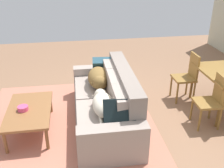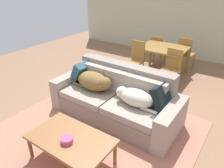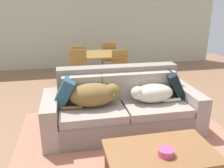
{
  "view_description": "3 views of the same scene",
  "coord_description": "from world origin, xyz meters",
  "px_view_note": "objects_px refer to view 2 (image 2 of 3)",
  "views": [
    {
      "loc": [
        3.78,
        -0.56,
        2.56
      ],
      "look_at": [
        0.06,
        0.04,
        0.73
      ],
      "focal_mm": 41.51,
      "sensor_mm": 36.0,
      "label": 1
    },
    {
      "loc": [
        1.79,
        -2.79,
        2.33
      ],
      "look_at": [
        0.02,
        -0.2,
        0.73
      ],
      "focal_mm": 33.81,
      "sensor_mm": 36.0,
      "label": 2
    },
    {
      "loc": [
        -0.84,
        -3.27,
        1.86
      ],
      "look_at": [
        -0.14,
        0.03,
        0.72
      ],
      "focal_mm": 38.08,
      "sensor_mm": 36.0,
      "label": 3
    }
  ],
  "objects_px": {
    "dog_on_right_cushion": "(134,97)",
    "bowl_on_coffee_table": "(67,140)",
    "dining_table": "(163,50)",
    "dining_chair_near_left": "(136,58)",
    "dining_chair_far_right": "(186,52)",
    "dog_on_left_cushion": "(95,81)",
    "throw_pillow_by_left_arm": "(82,72)",
    "throw_pillow_by_right_arm": "(164,97)",
    "dining_chair_far_left": "(157,49)",
    "couch": "(117,99)",
    "coffee_table": "(71,140)",
    "dining_chair_near_right": "(171,67)"
  },
  "relations": [
    {
      "from": "dog_on_right_cushion",
      "to": "bowl_on_coffee_table",
      "type": "relative_size",
      "value": 4.62
    },
    {
      "from": "dining_table",
      "to": "dining_chair_near_left",
      "type": "distance_m",
      "value": 0.75
    },
    {
      "from": "dining_chair_near_left",
      "to": "dining_chair_far_right",
      "type": "distance_m",
      "value": 1.47
    },
    {
      "from": "dog_on_left_cushion",
      "to": "throw_pillow_by_left_arm",
      "type": "relative_size",
      "value": 1.94
    },
    {
      "from": "throw_pillow_by_right_arm",
      "to": "dining_table",
      "type": "bearing_deg",
      "value": 112.23
    },
    {
      "from": "dining_chair_far_left",
      "to": "dining_chair_far_right",
      "type": "height_order",
      "value": "dining_chair_far_right"
    },
    {
      "from": "couch",
      "to": "coffee_table",
      "type": "bearing_deg",
      "value": -84.73
    },
    {
      "from": "dog_on_left_cushion",
      "to": "bowl_on_coffee_table",
      "type": "distance_m",
      "value": 1.39
    },
    {
      "from": "dog_on_left_cushion",
      "to": "coffee_table",
      "type": "relative_size",
      "value": 0.75
    },
    {
      "from": "throw_pillow_by_left_arm",
      "to": "bowl_on_coffee_table",
      "type": "height_order",
      "value": "throw_pillow_by_left_arm"
    },
    {
      "from": "couch",
      "to": "throw_pillow_by_right_arm",
      "type": "distance_m",
      "value": 0.91
    },
    {
      "from": "dining_chair_near_left",
      "to": "coffee_table",
      "type": "bearing_deg",
      "value": -77.34
    },
    {
      "from": "bowl_on_coffee_table",
      "to": "dining_chair_near_left",
      "type": "distance_m",
      "value": 3.08
    },
    {
      "from": "couch",
      "to": "throw_pillow_by_right_arm",
      "type": "relative_size",
      "value": 5.43
    },
    {
      "from": "throw_pillow_by_right_arm",
      "to": "bowl_on_coffee_table",
      "type": "relative_size",
      "value": 2.61
    },
    {
      "from": "dog_on_right_cushion",
      "to": "dining_chair_far_left",
      "type": "relative_size",
      "value": 0.89
    },
    {
      "from": "throw_pillow_by_right_arm",
      "to": "dining_chair_far_right",
      "type": "bearing_deg",
      "value": 100.01
    },
    {
      "from": "dog_on_left_cushion",
      "to": "dining_chair_near_right",
      "type": "height_order",
      "value": "dining_chair_near_right"
    },
    {
      "from": "dog_on_left_cushion",
      "to": "coffee_table",
      "type": "distance_m",
      "value": 1.32
    },
    {
      "from": "dog_on_left_cushion",
      "to": "dining_chair_far_left",
      "type": "height_order",
      "value": "dining_chair_far_left"
    },
    {
      "from": "bowl_on_coffee_table",
      "to": "dining_chair_near_left",
      "type": "bearing_deg",
      "value": 101.96
    },
    {
      "from": "bowl_on_coffee_table",
      "to": "dining_chair_near_right",
      "type": "distance_m",
      "value": 3.05
    },
    {
      "from": "dog_on_left_cushion",
      "to": "throw_pillow_by_left_arm",
      "type": "height_order",
      "value": "throw_pillow_by_left_arm"
    },
    {
      "from": "coffee_table",
      "to": "dining_chair_near_left",
      "type": "distance_m",
      "value": 3.0
    },
    {
      "from": "dog_on_right_cushion",
      "to": "dining_chair_far_left",
      "type": "bearing_deg",
      "value": 107.29
    },
    {
      "from": "throw_pillow_by_left_arm",
      "to": "dining_chair_far_right",
      "type": "relative_size",
      "value": 0.48
    },
    {
      "from": "couch",
      "to": "dining_chair_far_right",
      "type": "distance_m",
      "value": 2.86
    },
    {
      "from": "throw_pillow_by_left_arm",
      "to": "dining_chair_near_right",
      "type": "relative_size",
      "value": 0.49
    },
    {
      "from": "couch",
      "to": "dining_chair_far_right",
      "type": "relative_size",
      "value": 2.54
    },
    {
      "from": "throw_pillow_by_right_arm",
      "to": "dining_chair_far_left",
      "type": "xyz_separation_m",
      "value": [
        -1.3,
        2.78,
        -0.17
      ]
    },
    {
      "from": "dog_on_left_cushion",
      "to": "bowl_on_coffee_table",
      "type": "relative_size",
      "value": 5.17
    },
    {
      "from": "couch",
      "to": "dining_chair_near_left",
      "type": "bearing_deg",
      "value": 108.23
    },
    {
      "from": "throw_pillow_by_right_arm",
      "to": "dining_chair_far_left",
      "type": "distance_m",
      "value": 3.08
    },
    {
      "from": "coffee_table",
      "to": "dining_chair_near_left",
      "type": "bearing_deg",
      "value": 101.97
    },
    {
      "from": "dining_chair_near_right",
      "to": "dining_chair_far_left",
      "type": "height_order",
      "value": "dining_chair_near_right"
    },
    {
      "from": "couch",
      "to": "throw_pillow_by_left_arm",
      "type": "bearing_deg",
      "value": 176.69
    },
    {
      "from": "dog_on_right_cushion",
      "to": "dining_chair_near_right",
      "type": "xyz_separation_m",
      "value": [
        -0.03,
        1.81,
        -0.1
      ]
    },
    {
      "from": "dog_on_right_cushion",
      "to": "dining_chair_near_left",
      "type": "height_order",
      "value": "dining_chair_near_left"
    },
    {
      "from": "dining_table",
      "to": "dining_chair_near_left",
      "type": "xyz_separation_m",
      "value": [
        -0.49,
        -0.55,
        -0.16
      ]
    },
    {
      "from": "coffee_table",
      "to": "dining_chair_far_left",
      "type": "bearing_deg",
      "value": 97.64
    },
    {
      "from": "dog_on_right_cushion",
      "to": "throw_pillow_by_right_arm",
      "type": "distance_m",
      "value": 0.46
    },
    {
      "from": "dining_chair_near_right",
      "to": "dining_table",
      "type": "bearing_deg",
      "value": 132.14
    },
    {
      "from": "dog_on_left_cushion",
      "to": "dining_chair_far_left",
      "type": "xyz_separation_m",
      "value": [
        -0.03,
        2.91,
        -0.15
      ]
    },
    {
      "from": "throw_pillow_by_left_arm",
      "to": "dining_chair_near_left",
      "type": "relative_size",
      "value": 0.47
    },
    {
      "from": "coffee_table",
      "to": "bowl_on_coffee_table",
      "type": "distance_m",
      "value": 0.11
    },
    {
      "from": "dog_on_right_cushion",
      "to": "dining_table",
      "type": "distance_m",
      "value": 2.37
    },
    {
      "from": "dining_table",
      "to": "dining_chair_near_left",
      "type": "bearing_deg",
      "value": -131.9
    },
    {
      "from": "dining_chair_far_left",
      "to": "dog_on_right_cushion",
      "type": "bearing_deg",
      "value": 104.63
    },
    {
      "from": "dog_on_left_cushion",
      "to": "throw_pillow_by_left_arm",
      "type": "xyz_separation_m",
      "value": [
        -0.43,
        0.15,
        0.03
      ]
    },
    {
      "from": "couch",
      "to": "coffee_table",
      "type": "relative_size",
      "value": 2.04
    }
  ]
}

